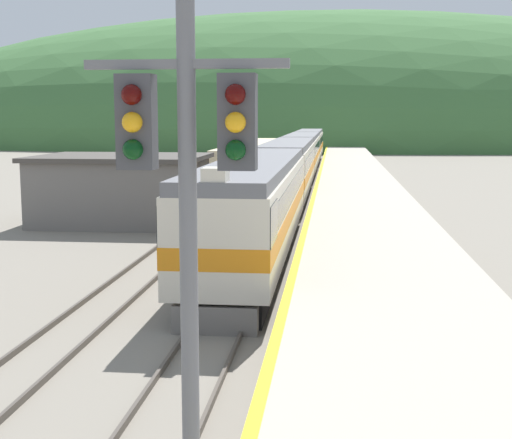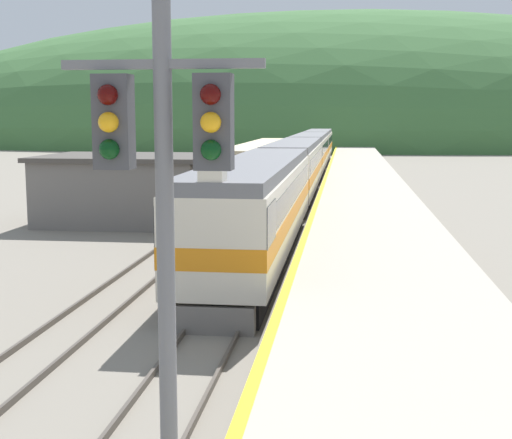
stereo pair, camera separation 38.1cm
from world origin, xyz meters
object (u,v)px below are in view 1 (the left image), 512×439
Objects in this scene: carriage_second at (289,168)px; siding_train at (253,163)px; express_train_lead_car at (255,206)px; carriage_fourth at (310,145)px; carriage_third at (302,153)px; signal_mast_main at (188,212)px.

siding_train is (-3.81, 11.97, -0.41)m from carriage_second.
carriage_second is at bearing 90.00° from express_train_lead_car.
carriage_third is at bearing -90.00° from carriage_fourth.
carriage_second is at bearing -90.00° from carriage_fourth.
signal_mast_main reaches higher than carriage_second.
siding_train is at bearing -97.58° from carriage_fourth.
carriage_fourth is at bearing 90.00° from carriage_second.
carriage_third is 9.16m from siding_train.
carriage_third is 1.00× the size of carriage_fourth.
siding_train is at bearing 95.73° from signal_mast_main.
siding_train is (-3.81, -8.33, -0.41)m from carriage_third.
carriage_third is (0.00, 20.30, 0.00)m from carriage_second.
carriage_second is 0.69× the size of siding_train.
carriage_second is 40.59m from carriage_fourth.
express_train_lead_car is 2.80× the size of signal_mast_main.
carriage_fourth is (0.00, 61.42, -0.01)m from express_train_lead_car.
carriage_third is at bearing 90.00° from express_train_lead_car.
express_train_lead_car reaches higher than siding_train.
express_train_lead_car is 1.03× the size of carriage_fourth.
carriage_second is 2.71× the size of signal_mast_main.
express_train_lead_car is at bearing -90.00° from carriage_third.
carriage_second is 1.00× the size of carriage_third.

